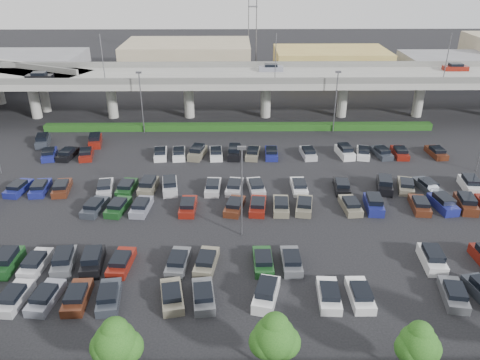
{
  "coord_description": "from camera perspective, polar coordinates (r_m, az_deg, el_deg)",
  "views": [
    {
      "loc": [
        -0.68,
        -50.75,
        27.63
      ],
      "look_at": [
        -0.06,
        1.4,
        2.0
      ],
      "focal_mm": 35.0,
      "sensor_mm": 36.0,
      "label": 1
    }
  ],
  "objects": [
    {
      "name": "tree_row",
      "position": [
        34.2,
        1.94,
        -18.67
      ],
      "size": [
        65.07,
        3.66,
        5.94
      ],
      "color": "#332316",
      "rests_on": "ground"
    },
    {
      "name": "light_poles",
      "position": [
        57.02,
        -4.1,
        4.07
      ],
      "size": [
        66.9,
        48.38,
        10.3
      ],
      "color": "#55555A",
      "rests_on": "ground"
    },
    {
      "name": "overpass",
      "position": [
        85.3,
        -0.36,
        12.15
      ],
      "size": [
        150.0,
        13.0,
        15.8
      ],
      "color": "gray",
      "rests_on": "ground"
    },
    {
      "name": "parked_cars",
      "position": [
        54.64,
        -0.49,
        -3.46
      ],
      "size": [
        63.1,
        41.7,
        1.67
      ],
      "color": "#54565B",
      "rests_on": "ground"
    },
    {
      "name": "comm_tower",
      "position": [
        125.41,
        1.56,
        20.66
      ],
      "size": [
        2.4,
        2.4,
        30.0
      ],
      "color": "#55555A",
      "rests_on": "ground"
    },
    {
      "name": "hedge",
      "position": [
        80.45,
        -0.16,
        6.5
      ],
      "size": [
        66.0,
        1.6,
        1.1
      ],
      "primitive_type": "cube",
      "color": "#174012",
      "rests_on": "ground"
    },
    {
      "name": "distant_buildings",
      "position": [
        115.8,
        5.99,
        14.13
      ],
      "size": [
        138.0,
        24.0,
        9.0
      ],
      "color": "slate",
      "rests_on": "ground"
    },
    {
      "name": "ground",
      "position": [
        57.78,
        0.08,
        -2.39
      ],
      "size": [
        280.0,
        280.0,
        0.0
      ],
      "primitive_type": "plane",
      "color": "black"
    }
  ]
}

